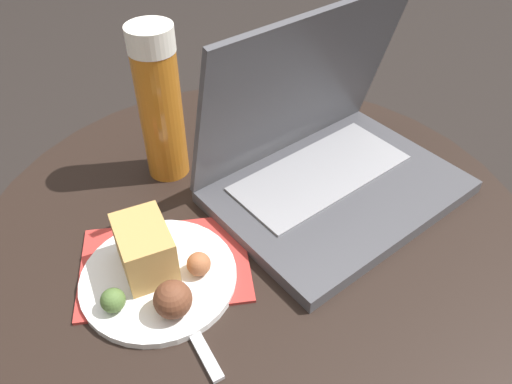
% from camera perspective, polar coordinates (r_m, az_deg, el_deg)
% --- Properties ---
extents(table, '(0.69, 0.69, 0.52)m').
position_cam_1_polar(table, '(0.74, 0.03, -11.77)').
color(table, '#515156').
rests_on(table, ground_plane).
extents(napkin, '(0.21, 0.17, 0.00)m').
position_cam_1_polar(napkin, '(0.59, -10.33, -8.12)').
color(napkin, '#B7332D').
rests_on(napkin, table).
extents(laptop, '(0.37, 0.31, 0.24)m').
position_cam_1_polar(laptop, '(0.65, 7.92, 3.98)').
color(laptop, '#47474C').
rests_on(laptop, table).
extents(beer_glass, '(0.06, 0.06, 0.21)m').
position_cam_1_polar(beer_glass, '(0.66, -10.91, 9.75)').
color(beer_glass, '#C6701E').
rests_on(beer_glass, table).
extents(snack_plate, '(0.17, 0.17, 0.07)m').
position_cam_1_polar(snack_plate, '(0.56, -11.49, -8.55)').
color(snack_plate, white).
rests_on(snack_plate, table).
extents(fork, '(0.05, 0.19, 0.00)m').
position_cam_1_polar(fork, '(0.56, -9.41, -11.61)').
color(fork, silver).
rests_on(fork, table).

